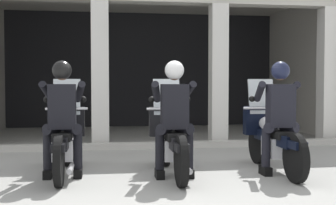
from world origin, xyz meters
name	(u,v)px	position (x,y,z in m)	size (l,w,h in m)	color
ground_plane	(150,146)	(0.00, 3.00, 0.00)	(80.00, 80.00, 0.00)	#999993
station_building	(149,48)	(0.23, 5.56, 2.19)	(8.54, 4.74, 3.54)	black
kerb_strip	(164,145)	(0.23, 2.68, 0.06)	(8.04, 0.24, 0.12)	#B7B5AD
motorcycle_left	(65,138)	(-1.49, 0.46, 0.50)	(0.62, 2.04, 1.35)	black
police_officer_left	(62,109)	(-1.49, 0.17, 0.94)	(0.63, 0.61, 1.58)	black
motorcycle_center	(171,138)	(0.00, 0.24, 0.50)	(0.62, 2.04, 1.35)	black
police_officer_center	(174,109)	(0.00, -0.04, 0.94)	(0.63, 0.61, 1.58)	black
motorcycle_right	(272,137)	(1.49, 0.24, 0.50)	(0.62, 2.04, 1.35)	black
police_officer_right	(280,108)	(1.49, -0.05, 0.94)	(0.63, 0.61, 1.58)	black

